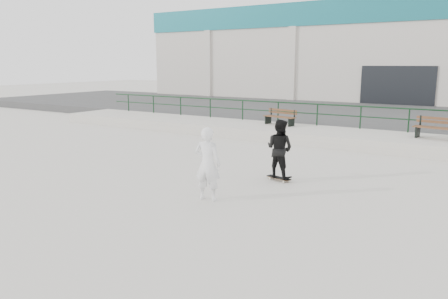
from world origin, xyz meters
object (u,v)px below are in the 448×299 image
Objects in this scene: bench_right at (439,128)px; standing_skater at (280,149)px; skateboard at (279,178)px; seated_skater at (208,164)px; bench_left at (280,117)px.

standing_skater reaches higher than bench_right.
seated_skater is (-0.71, -2.64, 0.85)m from skateboard.
skateboard is at bearing -115.25° from seated_skater.
skateboard is at bearing -53.42° from bench_left.
standing_skater is at bearing -107.67° from bench_right.
seated_skater is at bearing -63.01° from bench_left.
bench_left is at bearing 129.62° from skateboard.
standing_skater is (-3.41, -7.09, 0.03)m from bench_right.
bench_left is 0.99× the size of standing_skater.
standing_skater is at bearing -53.42° from bench_left.
bench_left is 6.85m from bench_right.
standing_skater is 2.73m from seated_skater.
seated_skater reaches higher than skateboard.
seated_skater is at bearing -104.96° from bench_right.
bench_right is at bearing -108.03° from standing_skater.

